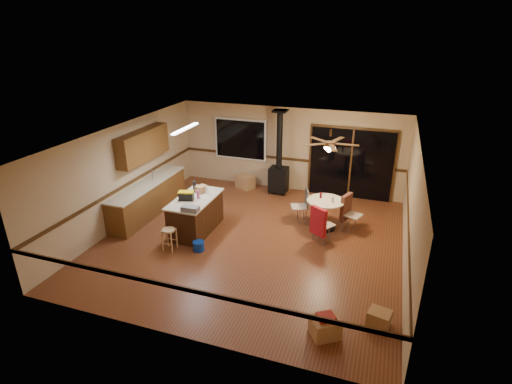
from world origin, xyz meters
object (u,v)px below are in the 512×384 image
at_px(bar_stool, 170,240).
at_px(box_corner_a, 325,327).
at_px(kitchen_island, 196,214).
at_px(toolbox_black, 186,196).
at_px(chair_left, 303,202).
at_px(box_under_window, 245,182).
at_px(dining_table, 325,209).
at_px(chair_right, 347,208).
at_px(box_corner_b, 379,319).
at_px(chair_near, 319,221).
at_px(blue_bucket, 199,246).
at_px(wood_stove, 279,171).
at_px(toolbox_grey, 190,209).

relative_size(bar_stool, box_corner_a, 1.19).
relative_size(kitchen_island, toolbox_black, 4.80).
bearing_deg(chair_left, box_under_window, 142.14).
xyz_separation_m(dining_table, chair_right, (0.53, 0.12, 0.06)).
bearing_deg(box_corner_b, chair_left, 121.70).
xyz_separation_m(toolbox_black, chair_left, (2.60, 1.49, -0.41)).
bearing_deg(box_under_window, chair_left, -37.86).
bearing_deg(box_corner_b, chair_near, 121.87).
bearing_deg(toolbox_black, blue_bucket, -48.18).
distance_m(wood_stove, blue_bucket, 4.05).
xyz_separation_m(kitchen_island, wood_stove, (1.30, 3.05, 0.28)).
bearing_deg(dining_table, chair_left, 166.94).
relative_size(toolbox_black, bar_stool, 0.64).
height_order(bar_stool, box_corner_a, bar_stool).
xyz_separation_m(chair_left, chair_near, (0.60, -0.99, 0.01)).
xyz_separation_m(wood_stove, chair_right, (2.29, -1.74, -0.13)).
bearing_deg(bar_stool, chair_left, 42.69).
distance_m(kitchen_island, chair_right, 3.82).
relative_size(toolbox_black, chair_right, 0.50).
bearing_deg(chair_left, wood_stove, 123.91).
distance_m(bar_stool, chair_near, 3.52).
relative_size(toolbox_grey, chair_near, 0.57).
xyz_separation_m(toolbox_grey, dining_table, (2.81, 1.90, -0.43)).
bearing_deg(wood_stove, chair_right, -37.29).
bearing_deg(chair_near, kitchen_island, -173.68).
bearing_deg(kitchen_island, chair_near, 6.32).
relative_size(box_under_window, box_corner_b, 1.41).
bearing_deg(bar_stool, dining_table, 35.22).
height_order(bar_stool, box_corner_b, bar_stool).
height_order(kitchen_island, bar_stool, kitchen_island).
xyz_separation_m(kitchen_island, box_under_window, (0.18, 3.10, -0.24)).
bearing_deg(toolbox_grey, blue_bucket, -34.31).
bearing_deg(chair_right, chair_left, 178.82).
height_order(kitchen_island, dining_table, kitchen_island).
relative_size(kitchen_island, chair_left, 3.20).
distance_m(wood_stove, bar_stool, 4.39).
height_order(toolbox_grey, chair_left, toolbox_grey).
bearing_deg(bar_stool, toolbox_grey, 43.14).
distance_m(kitchen_island, box_under_window, 3.11).
relative_size(toolbox_grey, box_under_window, 0.75).
relative_size(chair_left, box_corner_a, 1.14).
bearing_deg(chair_near, wood_stove, 122.96).
xyz_separation_m(chair_right, box_corner_b, (1.01, -3.45, -0.45)).
bearing_deg(wood_stove, toolbox_grey, -105.74).
xyz_separation_m(box_under_window, box_corner_a, (3.57, -5.78, -0.04)).
height_order(wood_stove, toolbox_grey, wood_stove).
height_order(chair_near, box_corner_b, chair_near).
relative_size(chair_near, box_under_window, 1.33).
bearing_deg(kitchen_island, chair_right, 20.05).
distance_m(toolbox_black, box_corner_a, 4.71).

